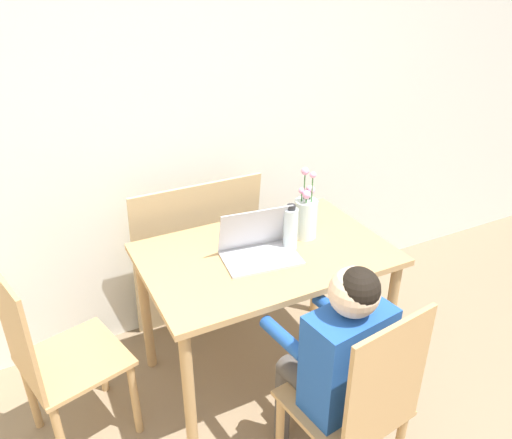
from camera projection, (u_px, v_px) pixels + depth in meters
name	position (u px, v px, depth m)	size (l,w,h in m)	color
wall_back	(152.00, 119.00, 2.52)	(6.40, 0.05, 2.50)	silver
dining_table	(265.00, 269.00, 2.38)	(1.15, 0.75, 0.75)	tan
chair_occupied	(357.00, 406.00, 1.87)	(0.45, 0.45, 0.94)	tan
chair_spare	(55.00, 359.00, 2.09)	(0.49, 0.49, 0.94)	tan
person_seated	(338.00, 351.00, 1.88)	(0.38, 0.46, 1.05)	#1E4C9E
laptop	(259.00, 246.00, 2.28)	(0.37, 0.27, 0.23)	#B2B2B7
flower_vase	(306.00, 215.00, 2.41)	(0.11, 0.11, 0.35)	silver
water_bottle	(291.00, 228.00, 2.32)	(0.07, 0.07, 0.22)	silver
cardboard_panel	(198.00, 256.00, 2.84)	(0.74, 0.15, 0.93)	tan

